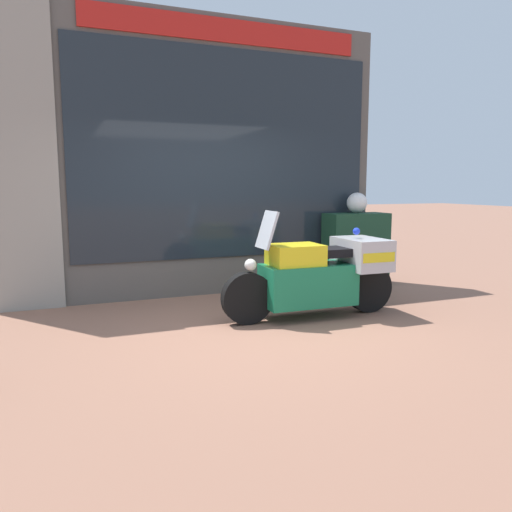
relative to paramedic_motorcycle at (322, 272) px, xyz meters
The scene contains 6 objects.
ground_plane 1.15m from the paramedic_motorcycle, behind, with size 60.00×60.00×0.00m, color #8E604C.
shop_building 2.76m from the paramedic_motorcycle, 126.26° to the left, with size 5.52×0.55×3.95m.
window_display 2.04m from the paramedic_motorcycle, 108.43° to the left, with size 4.20×0.30×2.03m.
paramedic_motorcycle is the anchor object (origin of this frame).
utility_cabinet 1.95m from the paramedic_motorcycle, 44.99° to the left, with size 0.99×0.45×1.16m, color #193D28.
white_helmet 2.18m from the paramedic_motorcycle, 45.46° to the left, with size 0.32×0.32×0.32m, color white.
Camera 1 is at (-1.95, -5.13, 1.60)m, focal length 35.00 mm.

